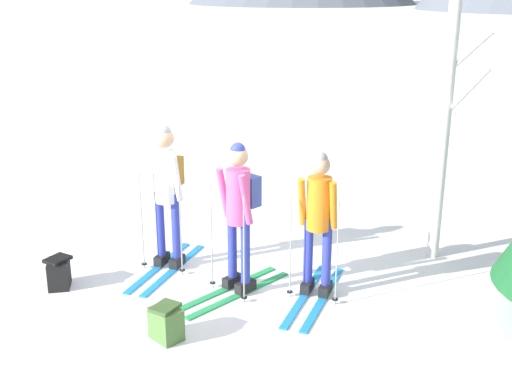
# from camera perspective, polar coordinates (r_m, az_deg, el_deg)

# --- Properties ---
(ground_plane) EXTENTS (400.00, 400.00, 0.00)m
(ground_plane) POSITION_cam_1_polar(r_m,az_deg,el_deg) (7.93, -2.23, -8.05)
(ground_plane) COLOR white
(skier_in_white) EXTENTS (0.61, 1.64, 1.85)m
(skier_in_white) POSITION_cam_1_polar(r_m,az_deg,el_deg) (8.07, -7.91, 0.40)
(skier_in_white) COLOR #1E84D1
(skier_in_white) RESTS_ON ground
(skier_in_pink) EXTENTS (0.69, 1.64, 1.80)m
(skier_in_pink) POSITION_cam_1_polar(r_m,az_deg,el_deg) (7.37, -1.51, -1.46)
(skier_in_pink) COLOR green
(skier_in_pink) RESTS_ON ground
(skier_in_orange) EXTENTS (0.61, 1.70, 1.72)m
(skier_in_orange) POSITION_cam_1_polar(r_m,az_deg,el_deg) (7.32, 5.53, -2.38)
(skier_in_orange) COLOR #1E84D1
(skier_in_orange) RESTS_ON ground
(birch_tree_tall) EXTENTS (0.71, 0.84, 3.44)m
(birch_tree_tall) POSITION_cam_1_polar(r_m,az_deg,el_deg) (8.43, 16.41, 5.53)
(birch_tree_tall) COLOR silver
(birch_tree_tall) RESTS_ON ground
(backpack_on_snow_front) EXTENTS (0.37, 0.32, 0.38)m
(backpack_on_snow_front) POSITION_cam_1_polar(r_m,az_deg,el_deg) (6.77, -7.97, -11.37)
(backpack_on_snow_front) COLOR #4C7238
(backpack_on_snow_front) RESTS_ON ground
(backpack_on_snow_beside) EXTENTS (0.39, 0.40, 0.38)m
(backpack_on_snow_beside) POSITION_cam_1_polar(r_m,az_deg,el_deg) (8.10, -17.05, -6.84)
(backpack_on_snow_beside) COLOR black
(backpack_on_snow_beside) RESTS_ON ground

